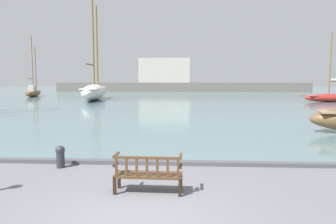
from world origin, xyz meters
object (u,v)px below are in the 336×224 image
object	(u,v)px
sailboat_far_port	(94,91)
sailboat_outer_port	(33,92)
park_bench	(148,173)
mooring_bollard	(60,155)
sailboat_nearest_starboard	(330,97)

from	to	relation	value
sailboat_far_port	sailboat_outer_port	world-z (taller)	sailboat_far_port
park_bench	mooring_bollard	world-z (taller)	park_bench
sailboat_nearest_starboard	sailboat_far_port	bearing A→B (deg)	176.82
mooring_bollard	park_bench	bearing A→B (deg)	-34.48
park_bench	sailboat_nearest_starboard	size ratio (longest dim) A/B	0.22
park_bench	sailboat_nearest_starboard	world-z (taller)	sailboat_nearest_starboard
park_bench	sailboat_far_port	size ratio (longest dim) A/B	0.12
sailboat_nearest_starboard	mooring_bollard	size ratio (longest dim) A/B	10.84
sailboat_nearest_starboard	sailboat_far_port	size ratio (longest dim) A/B	0.54
sailboat_nearest_starboard	sailboat_outer_port	world-z (taller)	sailboat_outer_port
sailboat_outer_port	mooring_bollard	world-z (taller)	sailboat_outer_port
sailboat_far_port	park_bench	bearing A→B (deg)	-71.71
sailboat_far_port	sailboat_outer_port	bearing A→B (deg)	149.58
sailboat_far_port	mooring_bollard	xyz separation A→B (m)	(7.01, -28.03, -0.78)
sailboat_nearest_starboard	mooring_bollard	bearing A→B (deg)	-125.82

